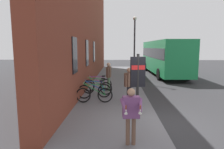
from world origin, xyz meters
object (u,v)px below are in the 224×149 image
(bicycle_end_of_row, at_px, (98,85))
(pedestrian_crossing_street, at_px, (129,82))
(bicycle_under_window, at_px, (94,95))
(street_lamp, at_px, (134,43))
(transit_info_sign, at_px, (138,76))
(bicycle_by_door, at_px, (97,87))
(city_bus, at_px, (164,56))
(tourist_with_hotdogs, at_px, (131,111))
(pedestrian_by_facade, at_px, (109,74))
(bicycle_far_end, at_px, (95,91))

(bicycle_end_of_row, bearing_deg, pedestrian_crossing_street, -145.99)
(bicycle_under_window, height_order, street_lamp, street_lamp)
(transit_info_sign, height_order, street_lamp, street_lamp)
(bicycle_by_door, distance_m, city_bus, 10.75)
(bicycle_end_of_row, relative_size, tourist_with_hotdogs, 1.09)
(city_bus, bearing_deg, pedestrian_by_facade, 147.80)
(bicycle_end_of_row, xyz_separation_m, pedestrian_crossing_street, (-2.61, -1.76, 0.65))
(bicycle_end_of_row, distance_m, transit_info_sign, 5.13)
(tourist_with_hotdogs, distance_m, street_lamp, 10.44)
(pedestrian_crossing_street, bearing_deg, bicycle_under_window, 87.18)
(bicycle_under_window, relative_size, bicycle_end_of_row, 1.04)
(bicycle_far_end, relative_size, street_lamp, 0.35)
(transit_info_sign, bearing_deg, city_bus, -16.68)
(bicycle_by_door, height_order, bicycle_end_of_row, same)
(city_bus, xyz_separation_m, pedestrian_crossing_street, (-10.78, 4.02, -0.76))
(transit_info_sign, relative_size, city_bus, 0.23)
(bicycle_by_door, bearing_deg, pedestrian_by_facade, -34.40)
(bicycle_end_of_row, relative_size, transit_info_sign, 0.71)
(bicycle_under_window, relative_size, street_lamp, 0.36)
(pedestrian_by_facade, bearing_deg, bicycle_far_end, 159.64)
(transit_info_sign, relative_size, pedestrian_by_facade, 1.40)
(bicycle_by_door, bearing_deg, transit_info_sign, -153.28)
(tourist_with_hotdogs, bearing_deg, transit_info_sign, -10.15)
(city_bus, bearing_deg, street_lamp, 144.19)
(transit_info_sign, distance_m, tourist_with_hotdogs, 2.15)
(bicycle_under_window, xyz_separation_m, tourist_with_hotdogs, (-4.08, -1.49, 0.58))
(pedestrian_by_facade, bearing_deg, bicycle_by_door, 145.60)
(transit_info_sign, xyz_separation_m, tourist_with_hotdogs, (-2.02, 0.36, -0.63))
(tourist_with_hotdogs, bearing_deg, bicycle_by_door, 14.82)
(bicycle_under_window, distance_m, city_bus, 12.19)
(pedestrian_crossing_street, bearing_deg, bicycle_end_of_row, 34.01)
(bicycle_far_end, bearing_deg, bicycle_by_door, -2.60)
(bicycle_by_door, height_order, transit_info_sign, transit_info_sign)
(bicycle_under_window, xyz_separation_m, city_bus, (10.70, -5.67, 1.41))
(bicycle_far_end, distance_m, street_lamp, 6.36)
(bicycle_under_window, relative_size, tourist_with_hotdogs, 1.13)
(bicycle_far_end, bearing_deg, transit_info_sign, -146.37)
(transit_info_sign, height_order, tourist_with_hotdogs, transit_info_sign)
(city_bus, distance_m, pedestrian_crossing_street, 11.53)
(pedestrian_crossing_street, bearing_deg, street_lamp, -6.59)
(bicycle_by_door, distance_m, bicycle_end_of_row, 0.83)
(bicycle_far_end, xyz_separation_m, pedestrian_crossing_street, (-0.93, -1.74, 0.65))
(bicycle_by_door, distance_m, pedestrian_by_facade, 1.26)
(bicycle_end_of_row, relative_size, pedestrian_crossing_street, 1.00)
(city_bus, bearing_deg, bicycle_under_window, 152.07)
(bicycle_far_end, bearing_deg, street_lamp, -24.93)
(city_bus, height_order, street_lamp, street_lamp)
(tourist_with_hotdogs, bearing_deg, pedestrian_crossing_street, -2.39)
(bicycle_by_door, height_order, city_bus, city_bus)
(pedestrian_crossing_street, height_order, pedestrian_by_facade, pedestrian_by_facade)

